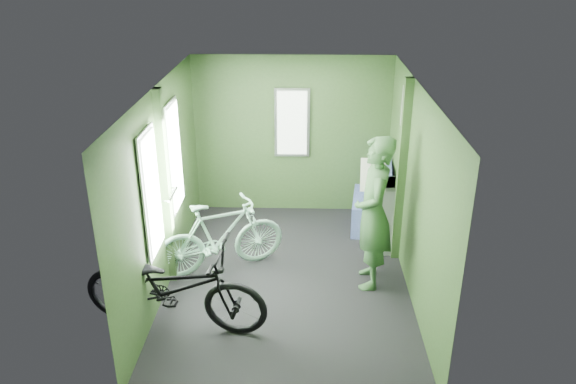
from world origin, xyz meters
The scene contains 6 objects.
room centered at (-0.04, 0.04, 1.44)m, with size 4.00×4.02×2.31m.
bicycle_black centered at (-1.12, -0.95, 0.00)m, with size 0.67×1.93×1.01m, color black.
bicycle_mint centered at (-0.81, 0.17, 0.00)m, with size 0.45×1.60×0.96m, color #91CEB1.
passenger centered at (0.96, -0.01, 0.90)m, with size 0.45×0.71×1.80m.
waste_box centered at (1.26, 0.80, 0.47)m, with size 0.28×0.39×0.94m, color gray.
bench_seat centered at (1.15, 1.45, 0.28)m, with size 0.60×0.95×0.94m.
Camera 1 is at (0.18, -5.70, 3.64)m, focal length 35.00 mm.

